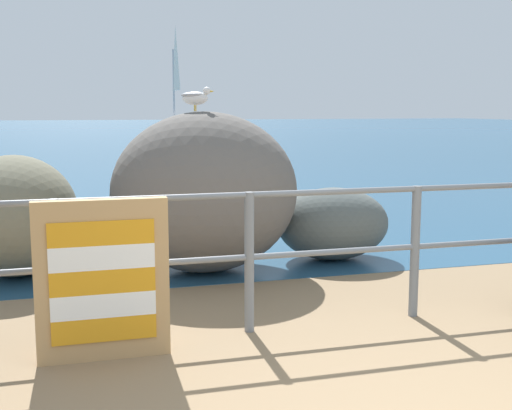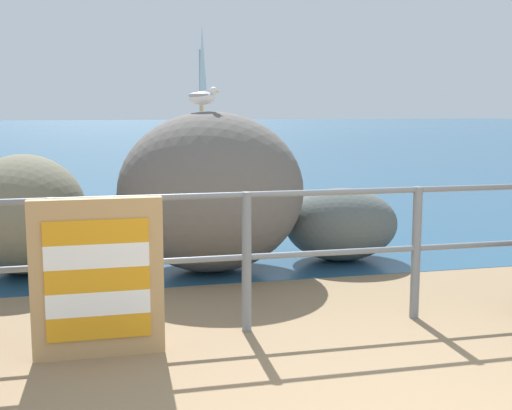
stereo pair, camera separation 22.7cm
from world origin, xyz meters
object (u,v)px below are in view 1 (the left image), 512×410
Objects in this scene: folded_deckchair_stack at (103,280)px; seagull at (195,97)px; breakwater_boulder_main at (205,192)px; breakwater_boulder_right at (333,224)px; sailboat at (175,124)px; breakwater_boulder_left at (15,215)px.

folded_deckchair_stack is 3.17× the size of seagull.
breakwater_boulder_main reaches higher than breakwater_boulder_right.
sailboat is (4.84, 31.36, -1.01)m from seagull.
folded_deckchair_stack is 2.42m from breakwater_boulder_main.
breakwater_boulder_main is 0.93m from seagull.
sailboat is at bearing 78.06° from breakwater_boulder_left.
breakwater_boulder_left is 3.23m from breakwater_boulder_right.
sailboat is at bearing 81.37° from breakwater_boulder_main.
breakwater_boulder_main is (1.11, 2.13, 0.27)m from folded_deckchair_stack.
breakwater_boulder_main is 31.78m from sailboat.
breakwater_boulder_main is 1.23× the size of breakwater_boulder_left.
sailboat reaches higher than breakwater_boulder_main.
breakwater_boulder_main is 1.51× the size of breakwater_boulder_right.
seagull is (1.04, 2.19, 1.20)m from folded_deckchair_stack.
breakwater_boulder_right is (2.53, 2.28, -0.14)m from folded_deckchair_stack.
breakwater_boulder_right is at bearing 42.02° from folded_deckchair_stack.
breakwater_boulder_main is 5.60× the size of seagull.
breakwater_boulder_right is 31.46m from sailboat.
seagull is 31.75m from sailboat.
breakwater_boulder_right is at bearing 172.11° from sailboat.
breakwater_boulder_left reaches higher than folded_deckchair_stack.
seagull reaches higher than breakwater_boulder_right.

